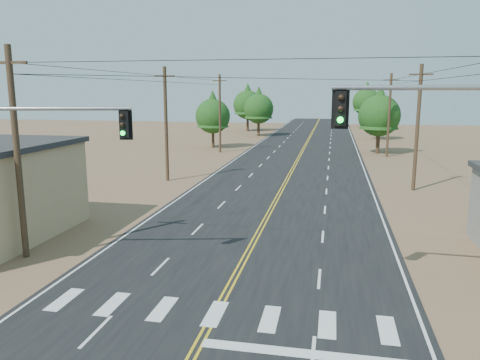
# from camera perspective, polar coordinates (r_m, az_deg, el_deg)

# --- Properties ---
(road) EXTENTS (15.00, 200.00, 0.02)m
(road) POSITION_cam_1_polar(r_m,az_deg,el_deg) (38.25, 5.09, -1.19)
(road) COLOR black
(road) RESTS_ON ground
(utility_pole_left_near) EXTENTS (1.80, 0.30, 10.00)m
(utility_pole_left_near) POSITION_cam_1_polar(r_m,az_deg,el_deg) (24.21, -25.53, 3.05)
(utility_pole_left_near) COLOR #4C3826
(utility_pole_left_near) RESTS_ON ground
(utility_pole_left_mid) EXTENTS (1.80, 0.30, 10.00)m
(utility_pole_left_mid) POSITION_cam_1_polar(r_m,az_deg,el_deg) (41.89, -9.01, 6.83)
(utility_pole_left_mid) COLOR #4C3826
(utility_pole_left_mid) RESTS_ON ground
(utility_pole_left_far) EXTENTS (1.80, 0.30, 10.00)m
(utility_pole_left_far) POSITION_cam_1_polar(r_m,az_deg,el_deg) (61.01, -2.47, 8.17)
(utility_pole_left_far) COLOR #4C3826
(utility_pole_left_far) RESTS_ON ground
(utility_pole_right_mid) EXTENTS (1.80, 0.30, 10.00)m
(utility_pole_right_mid) POSITION_cam_1_polar(r_m,az_deg,el_deg) (39.85, 20.82, 6.06)
(utility_pole_right_mid) COLOR #4C3826
(utility_pole_right_mid) RESTS_ON ground
(utility_pole_right_far) EXTENTS (1.80, 0.30, 10.00)m
(utility_pole_right_far) POSITION_cam_1_polar(r_m,az_deg,el_deg) (59.64, 17.72, 7.61)
(utility_pole_right_far) COLOR #4C3826
(utility_pole_right_far) RESTS_ON ground
(signal_mast_left) EXTENTS (6.74, 1.75, 7.42)m
(signal_mast_left) POSITION_cam_1_polar(r_m,az_deg,el_deg) (21.98, -25.09, 2.28)
(signal_mast_left) COLOR gray
(signal_mast_left) RESTS_ON ground
(signal_mast_right) EXTENTS (7.00, 0.55, 8.29)m
(signal_mast_right) POSITION_cam_1_polar(r_m,az_deg,el_deg) (18.07, 26.39, 2.26)
(signal_mast_right) COLOR gray
(signal_mast_right) RESTS_ON ground
(tree_left_near) EXTENTS (4.84, 4.84, 8.06)m
(tree_left_near) POSITION_cam_1_polar(r_m,az_deg,el_deg) (66.11, -3.34, 8.20)
(tree_left_near) COLOR #3F2D1E
(tree_left_near) RESTS_ON ground
(tree_left_mid) EXTENTS (5.24, 5.24, 8.74)m
(tree_left_mid) POSITION_cam_1_polar(r_m,az_deg,el_deg) (83.42, 2.29, 9.04)
(tree_left_mid) COLOR #3F2D1E
(tree_left_mid) RESTS_ON ground
(tree_left_far) EXTENTS (5.67, 5.67, 9.45)m
(tree_left_far) POSITION_cam_1_polar(r_m,az_deg,el_deg) (93.58, 0.94, 9.51)
(tree_left_far) COLOR #3F2D1E
(tree_left_far) RESTS_ON ground
(tree_right_near) EXTENTS (5.27, 5.27, 8.78)m
(tree_right_near) POSITION_cam_1_polar(r_m,az_deg,el_deg) (62.34, 16.65, 8.02)
(tree_right_near) COLOR #3F2D1E
(tree_right_near) RESTS_ON ground
(tree_right_mid) EXTENTS (4.51, 4.51, 7.52)m
(tree_right_mid) POSITION_cam_1_polar(r_m,az_deg,el_deg) (80.64, 16.53, 8.02)
(tree_right_mid) COLOR #3F2D1E
(tree_right_mid) RESTS_ON ground
(tree_right_far) EXTENTS (6.00, 6.00, 10.00)m
(tree_right_far) POSITION_cam_1_polar(r_m,az_deg,el_deg) (107.41, 15.19, 9.49)
(tree_right_far) COLOR #3F2D1E
(tree_right_far) RESTS_ON ground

